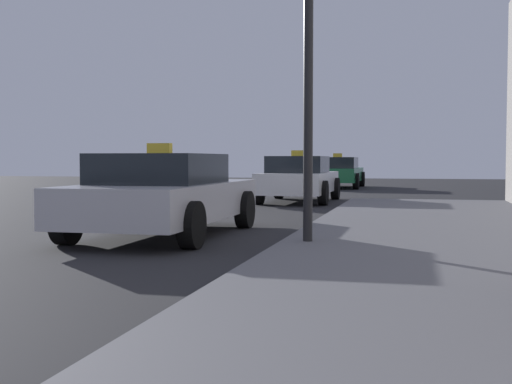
{
  "coord_description": "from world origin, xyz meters",
  "views": [
    {
      "loc": [
        3.68,
        -1.87,
        1.19
      ],
      "look_at": [
        2.04,
        4.95,
        0.84
      ],
      "focal_mm": 47.09,
      "sensor_mm": 36.0,
      "label": 1
    }
  ],
  "objects_px": {
    "car_silver": "(164,194)",
    "car_white": "(299,179)",
    "car_green": "(338,172)",
    "street_lamp": "(309,15)"
  },
  "relations": [
    {
      "from": "car_white",
      "to": "car_green",
      "type": "bearing_deg",
      "value": 90.1
    },
    {
      "from": "street_lamp",
      "to": "car_green",
      "type": "distance_m",
      "value": 19.79
    },
    {
      "from": "car_green",
      "to": "street_lamp",
      "type": "bearing_deg",
      "value": -84.54
    },
    {
      "from": "car_white",
      "to": "car_green",
      "type": "relative_size",
      "value": 0.92
    },
    {
      "from": "street_lamp",
      "to": "car_white",
      "type": "relative_size",
      "value": 1.0
    },
    {
      "from": "car_silver",
      "to": "street_lamp",
      "type": "bearing_deg",
      "value": -28.59
    },
    {
      "from": "street_lamp",
      "to": "car_silver",
      "type": "xyz_separation_m",
      "value": [
        -2.46,
        1.34,
        -2.34
      ]
    },
    {
      "from": "car_green",
      "to": "car_white",
      "type": "bearing_deg",
      "value": -89.9
    },
    {
      "from": "car_silver",
      "to": "car_white",
      "type": "bearing_deg",
      "value": 85.98
    },
    {
      "from": "street_lamp",
      "to": "car_white",
      "type": "xyz_separation_m",
      "value": [
        -1.85,
        10.01,
        -2.34
      ]
    }
  ]
}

